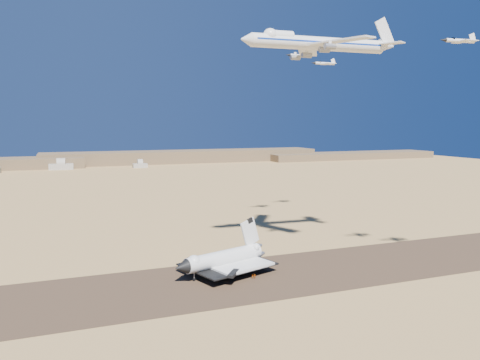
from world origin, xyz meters
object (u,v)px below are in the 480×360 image
object	(u,v)px
crew_b	(253,277)
chase_jet_a	(459,41)
carrier_747	(314,43)
crew_a	(235,275)
crew_c	(255,276)
shuttle	(223,260)
chase_jet_d	(324,63)
chase_jet_c	(300,56)

from	to	relation	value
crew_b	chase_jet_a	size ratio (longest dim) A/B	0.11
carrier_747	crew_b	bearing A→B (deg)	-152.96
crew_a	crew_c	distance (m)	8.01
shuttle	carrier_747	bearing A→B (deg)	-11.44
shuttle	chase_jet_d	size ratio (longest dim) A/B	2.70
crew_b	crew_c	size ratio (longest dim) A/B	0.90
chase_jet_a	chase_jet_d	bearing A→B (deg)	91.93
crew_c	shuttle	bearing A→B (deg)	-9.39
carrier_747	chase_jet_d	world-z (taller)	carrier_747
shuttle	crew_c	size ratio (longest dim) A/B	24.33
chase_jet_a	chase_jet_d	distance (m)	109.97
chase_jet_a	chase_jet_c	bearing A→B (deg)	105.84
carrier_747	crew_b	distance (m)	99.56
crew_a	chase_jet_a	size ratio (longest dim) A/B	0.11
shuttle	crew_a	world-z (taller)	shuttle
chase_jet_d	shuttle	bearing A→B (deg)	-138.81
chase_jet_d	crew_a	bearing A→B (deg)	-135.78
shuttle	crew_b	size ratio (longest dim) A/B	27.02
shuttle	carrier_747	xyz separation A→B (m)	(42.81, 5.48, 87.48)
crew_c	chase_jet_d	size ratio (longest dim) A/B	0.11
crew_b	chase_jet_c	xyz separation A→B (m)	(55.22, 67.94, 95.19)
shuttle	carrier_747	size ratio (longest dim) A/B	0.60
chase_jet_a	chase_jet_d	size ratio (longest dim) A/B	0.94
crew_b	shuttle	bearing A→B (deg)	35.19
carrier_747	crew_a	size ratio (longest dim) A/B	44.17
crew_b	chase_jet_c	size ratio (longest dim) A/B	0.10
crew_a	chase_jet_a	bearing A→B (deg)	-120.58
crew_a	crew_b	bearing A→B (deg)	-137.74
crew_a	chase_jet_c	distance (m)	129.51
crew_a	chase_jet_c	xyz separation A→B (m)	(60.80, 63.38, 95.18)
crew_b	crew_c	world-z (taller)	crew_c
carrier_747	chase_jet_c	world-z (taller)	carrier_747
shuttle	chase_jet_d	world-z (taller)	chase_jet_d
carrier_747	chase_jet_d	size ratio (longest dim) A/B	4.47
crew_b	chase_jet_d	world-z (taller)	chase_jet_d
crew_a	crew_c	size ratio (longest dim) A/B	0.91
chase_jet_c	crew_b	bearing A→B (deg)	-132.13
chase_jet_a	chase_jet_d	xyz separation A→B (m)	(9.07, 109.48, 5.04)
shuttle	crew_c	distance (m)	14.74
chase_jet_a	shuttle	bearing A→B (deg)	162.06
crew_b	chase_jet_c	bearing A→B (deg)	-45.38
crew_b	chase_jet_d	distance (m)	148.52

